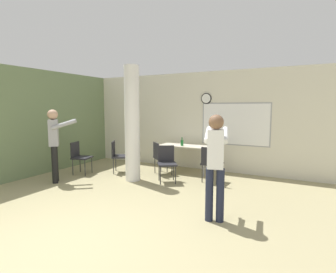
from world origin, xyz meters
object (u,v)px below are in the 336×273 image
chair_table_front (167,161)px  person_watching_back (55,140)px  chair_near_pillar (118,154)px  folding_table (185,147)px  chair_table_left (161,156)px  person_playing_side (215,159)px  bottle_on_table (182,142)px  chair_by_left_wall (80,155)px  chair_table_right (211,162)px

chair_table_front → person_watching_back: bearing=-151.5°
chair_near_pillar → person_watching_back: bearing=-116.5°
folding_table → chair_table_left: 0.76m
folding_table → person_playing_side: person_playing_side is taller
chair_table_left → person_playing_side: size_ratio=0.51×
bottle_on_table → chair_by_left_wall: bottle_on_table is taller
bottle_on_table → chair_table_right: size_ratio=0.27×
bottle_on_table → chair_near_pillar: 1.79m
chair_table_right → person_playing_side: person_playing_side is taller
folding_table → chair_table_right: 1.20m
chair_near_pillar → person_playing_side: bearing=-28.1°
chair_table_right → bottle_on_table: bearing=151.4°
bottle_on_table → chair_table_left: size_ratio=0.27×
chair_table_left → chair_by_left_wall: bearing=-154.0°
folding_table → chair_by_left_wall: size_ratio=1.61×
chair_table_right → chair_table_front: bearing=-156.9°
chair_by_left_wall → person_playing_side: (4.15, -1.16, 0.49)m
chair_table_left → chair_near_pillar: 1.20m
chair_table_front → person_playing_side: size_ratio=0.51×
folding_table → chair_near_pillar: bearing=-150.5°
bottle_on_table → chair_table_left: bearing=-133.7°
folding_table → person_watching_back: bearing=-134.7°
chair_table_front → person_watching_back: size_ratio=0.50×
folding_table → bottle_on_table: bottle_on_table is taller
chair_table_left → person_playing_side: (2.17, -2.12, 0.49)m
chair_near_pillar → person_playing_side: 3.80m
folding_table → chair_table_left: chair_table_left is taller
bottle_on_table → chair_near_pillar: bearing=-153.3°
chair_table_right → person_playing_side: (0.73, -2.01, 0.49)m
person_playing_side → chair_table_left: bearing=135.6°
chair_near_pillar → person_watching_back: (-0.73, -1.46, 0.52)m
folding_table → chair_near_pillar: size_ratio=1.61×
bottle_on_table → person_playing_side: size_ratio=0.14×
folding_table → person_playing_side: bearing=-57.8°
chair_by_left_wall → chair_table_right: 3.53m
chair_by_left_wall → person_watching_back: bearing=-83.2°
bottle_on_table → chair_table_right: 1.21m
chair_near_pillar → chair_table_right: bearing=5.2°
folding_table → bottle_on_table: (-0.05, -0.13, 0.15)m
person_watching_back → person_playing_side: bearing=-4.5°
chair_table_front → person_playing_side: person_playing_side is taller
chair_by_left_wall → chair_table_left: bearing=26.0°
person_playing_side → person_watching_back: size_ratio=0.97×
person_playing_side → person_watching_back: bearing=175.5°
chair_near_pillar → bottle_on_table: bearing=26.7°
chair_table_left → chair_table_front: same height
person_watching_back → chair_near_pillar: bearing=63.5°
chair_near_pillar → person_playing_side: (3.32, -1.77, 0.49)m
person_playing_side → chair_table_front: bearing=137.0°
folding_table → chair_table_front: chair_table_front is taller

